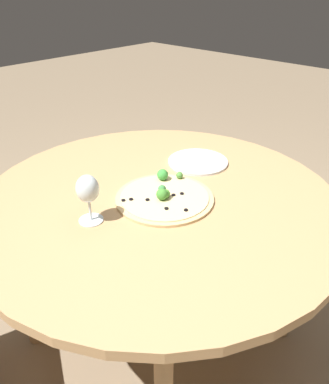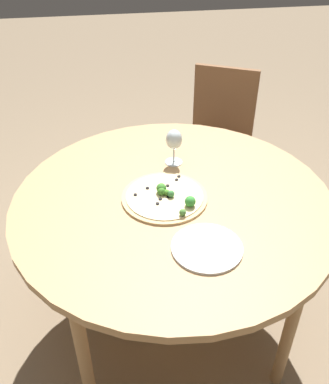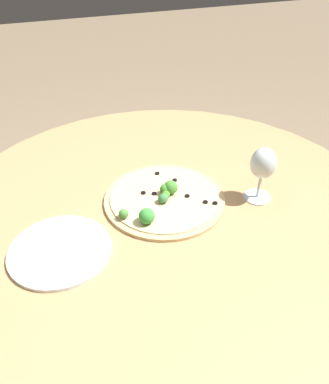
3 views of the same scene
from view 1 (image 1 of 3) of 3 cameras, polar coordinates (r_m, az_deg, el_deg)
name	(u,v)px [view 1 (image 1 of 3)]	position (r m, az deg, el deg)	size (l,w,h in m)	color
ground_plane	(160,336)	(1.85, -0.70, -21.11)	(12.00, 12.00, 0.00)	#847056
dining_table	(159,209)	(1.37, -0.88, -2.65)	(1.29, 1.29, 0.76)	tan
pizza	(164,196)	(1.31, -0.01, -0.63)	(0.35, 0.35, 0.06)	tan
wine_glass	(88,190)	(1.17, -11.62, 0.23)	(0.08, 0.08, 0.16)	silver
plate_near	(198,162)	(1.58, 5.11, 4.63)	(0.25, 0.25, 0.01)	silver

